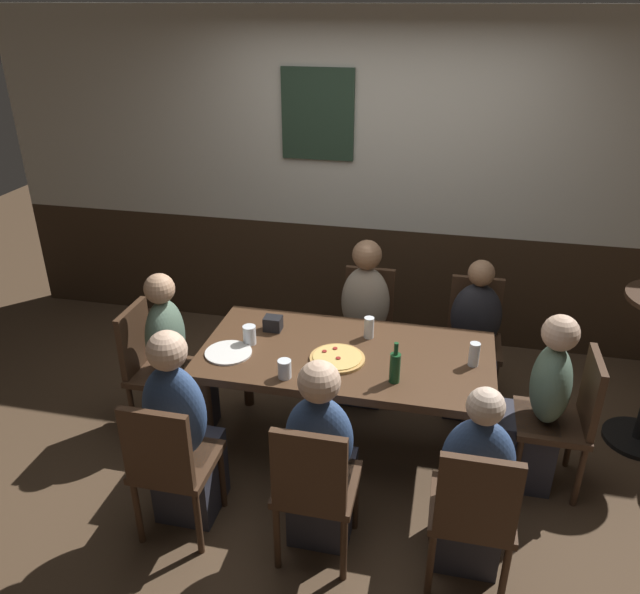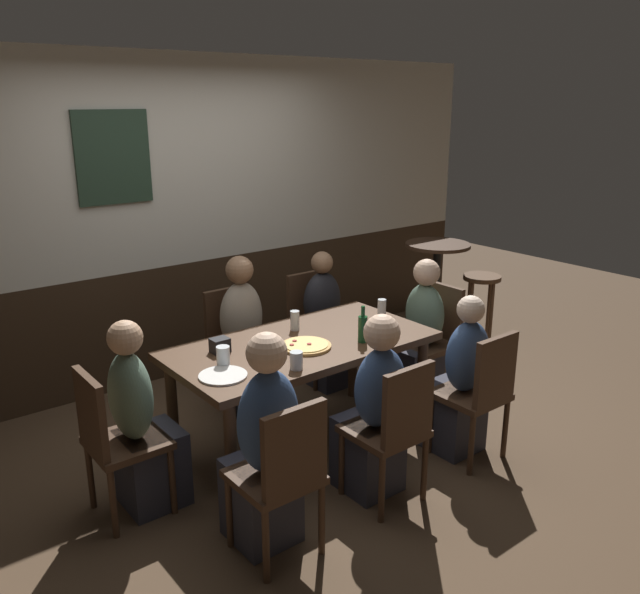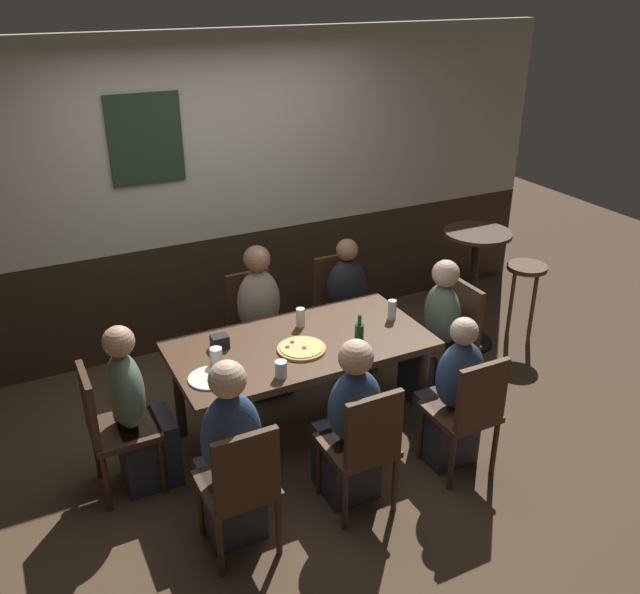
{
  "view_description": "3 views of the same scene",
  "coord_description": "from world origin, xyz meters",
  "px_view_note": "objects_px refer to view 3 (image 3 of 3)",
  "views": [
    {
      "loc": [
        0.53,
        -3.09,
        2.63
      ],
      "look_at": [
        -0.17,
        0.05,
        1.07
      ],
      "focal_mm": 34.52,
      "sensor_mm": 36.0,
      "label": 1
    },
    {
      "loc": [
        -2.35,
        -3.16,
        2.25
      ],
      "look_at": [
        0.17,
        0.02,
        1.01
      ],
      "focal_mm": 36.47,
      "sensor_mm": 36.0,
      "label": 2
    },
    {
      "loc": [
        -1.66,
        -3.59,
        2.96
      ],
      "look_at": [
        0.13,
        -0.03,
        1.06
      ],
      "focal_mm": 38.05,
      "sensor_mm": 36.0,
      "label": 3
    }
  ],
  "objects_px": {
    "pint_glass_amber": "(281,370)",
    "plate_white_large": "(211,378)",
    "dining_table": "(301,353)",
    "beer_glass_tall": "(216,357)",
    "chair_mid_near": "(364,443)",
    "chair_mid_far": "(254,322)",
    "person_right_near": "(452,402)",
    "person_right_far": "(349,315)",
    "chair_head_east": "(453,333)",
    "chair_right_far": "(339,303)",
    "person_head_east": "(435,341)",
    "person_mid_near": "(350,431)",
    "chair_left_near": "(241,483)",
    "bar_stool": "(525,282)",
    "tumbler_short": "(301,318)",
    "condiment_caddy": "(220,342)",
    "chair_right_near": "(468,409)",
    "person_mid_far": "(262,330)",
    "tumbler_water": "(392,311)",
    "person_left_near": "(231,464)",
    "pizza": "(301,348)",
    "chair_head_west": "(111,424)",
    "person_head_west": "(138,419)"
  },
  "relations": [
    {
      "from": "pint_glass_amber",
      "to": "plate_white_large",
      "type": "relative_size",
      "value": 0.38
    },
    {
      "from": "dining_table",
      "to": "beer_glass_tall",
      "type": "relative_size",
      "value": 14.72
    },
    {
      "from": "chair_mid_near",
      "to": "chair_mid_far",
      "type": "xyz_separation_m",
      "value": [
        0.0,
        1.71,
        0.0
      ]
    },
    {
      "from": "dining_table",
      "to": "person_right_near",
      "type": "height_order",
      "value": "person_right_near"
    },
    {
      "from": "chair_mid_far",
      "to": "person_right_far",
      "type": "height_order",
      "value": "person_right_far"
    },
    {
      "from": "chair_head_east",
      "to": "beer_glass_tall",
      "type": "xyz_separation_m",
      "value": [
        -1.87,
        -0.02,
        0.3
      ]
    },
    {
      "from": "dining_table",
      "to": "chair_right_far",
      "type": "xyz_separation_m",
      "value": [
        0.76,
        0.86,
        -0.16
      ]
    },
    {
      "from": "dining_table",
      "to": "person_right_near",
      "type": "relative_size",
      "value": 1.59
    },
    {
      "from": "chair_right_far",
      "to": "person_head_east",
      "type": "height_order",
      "value": "person_head_east"
    },
    {
      "from": "chair_right_far",
      "to": "person_mid_near",
      "type": "height_order",
      "value": "person_mid_near"
    },
    {
      "from": "chair_left_near",
      "to": "chair_head_east",
      "type": "distance_m",
      "value": 2.21
    },
    {
      "from": "bar_stool",
      "to": "plate_white_large",
      "type": "bearing_deg",
      "value": -169.85
    },
    {
      "from": "chair_mid_far",
      "to": "beer_glass_tall",
      "type": "distance_m",
      "value": 1.1
    },
    {
      "from": "chair_mid_near",
      "to": "tumbler_short",
      "type": "relative_size",
      "value": 6.52
    },
    {
      "from": "chair_mid_far",
      "to": "condiment_caddy",
      "type": "bearing_deg",
      "value": -126.32
    },
    {
      "from": "person_head_east",
      "to": "chair_left_near",
      "type": "bearing_deg",
      "value": -155.42
    },
    {
      "from": "chair_right_near",
      "to": "person_mid_near",
      "type": "distance_m",
      "value": 0.78
    },
    {
      "from": "person_mid_far",
      "to": "pint_glass_amber",
      "type": "height_order",
      "value": "person_mid_far"
    },
    {
      "from": "chair_right_near",
      "to": "tumbler_water",
      "type": "height_order",
      "value": "tumbler_water"
    },
    {
      "from": "chair_mid_far",
      "to": "chair_head_east",
      "type": "bearing_deg",
      "value": -33.84
    },
    {
      "from": "chair_right_far",
      "to": "pint_glass_amber",
      "type": "distance_m",
      "value": 1.61
    },
    {
      "from": "person_left_near",
      "to": "person_mid_far",
      "type": "bearing_deg",
      "value": 61.4
    },
    {
      "from": "person_mid_near",
      "to": "chair_mid_far",
      "type": "bearing_deg",
      "value": 90.0
    },
    {
      "from": "dining_table",
      "to": "condiment_caddy",
      "type": "distance_m",
      "value": 0.55
    },
    {
      "from": "bar_stool",
      "to": "chair_mid_near",
      "type": "bearing_deg",
      "value": -152.05
    },
    {
      "from": "person_mid_far",
      "to": "plate_white_large",
      "type": "relative_size",
      "value": 4.22
    },
    {
      "from": "person_mid_far",
      "to": "plate_white_large",
      "type": "distance_m",
      "value": 1.12
    },
    {
      "from": "person_mid_far",
      "to": "pizza",
      "type": "distance_m",
      "value": 0.83
    },
    {
      "from": "chair_left_near",
      "to": "pizza",
      "type": "xyz_separation_m",
      "value": [
        0.72,
        0.76,
        0.26
      ]
    },
    {
      "from": "plate_white_large",
      "to": "person_right_near",
      "type": "bearing_deg",
      "value": -20.2
    },
    {
      "from": "person_left_near",
      "to": "bar_stool",
      "type": "relative_size",
      "value": 1.65
    },
    {
      "from": "condiment_caddy",
      "to": "bar_stool",
      "type": "xyz_separation_m",
      "value": [
        2.82,
        0.2,
        -0.22
      ]
    },
    {
      "from": "person_left_near",
      "to": "chair_mid_near",
      "type": "bearing_deg",
      "value": -11.95
    },
    {
      "from": "chair_head_west",
      "to": "tumbler_water",
      "type": "bearing_deg",
      "value": 0.6
    },
    {
      "from": "chair_right_far",
      "to": "chair_mid_far",
      "type": "relative_size",
      "value": 1.0
    },
    {
      "from": "person_head_east",
      "to": "plate_white_large",
      "type": "xyz_separation_m",
      "value": [
        -1.79,
        -0.16,
        0.27
      ]
    },
    {
      "from": "chair_mid_near",
      "to": "person_head_west",
      "type": "relative_size",
      "value": 0.78
    },
    {
      "from": "person_head_west",
      "to": "condiment_caddy",
      "type": "xyz_separation_m",
      "value": [
        0.61,
        0.17,
        0.31
      ]
    },
    {
      "from": "person_head_east",
      "to": "tumbler_short",
      "type": "bearing_deg",
      "value": 168.27
    },
    {
      "from": "chair_left_near",
      "to": "plate_white_large",
      "type": "xyz_separation_m",
      "value": [
        0.08,
        0.69,
        0.25
      ]
    },
    {
      "from": "tumbler_short",
      "to": "plate_white_large",
      "type": "relative_size",
      "value": 0.49
    },
    {
      "from": "person_mid_near",
      "to": "tumbler_water",
      "type": "relative_size",
      "value": 7.87
    },
    {
      "from": "chair_mid_near",
      "to": "tumbler_water",
      "type": "distance_m",
      "value": 1.18
    },
    {
      "from": "tumbler_short",
      "to": "person_mid_far",
      "type": "bearing_deg",
      "value": 101.76
    },
    {
      "from": "chair_right_far",
      "to": "tumbler_water",
      "type": "relative_size",
      "value": 6.18
    },
    {
      "from": "person_mid_near",
      "to": "condiment_caddy",
      "type": "xyz_separation_m",
      "value": [
        -0.5,
        0.87,
        0.31
      ]
    },
    {
      "from": "chair_left_near",
      "to": "person_head_west",
      "type": "relative_size",
      "value": 0.78
    },
    {
      "from": "person_mid_near",
      "to": "pizza",
      "type": "relative_size",
      "value": 3.48
    },
    {
      "from": "chair_mid_far",
      "to": "person_mid_near",
      "type": "distance_m",
      "value": 1.55
    },
    {
      "from": "chair_head_west",
      "to": "bar_stool",
      "type": "relative_size",
      "value": 1.22
    }
  ]
}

